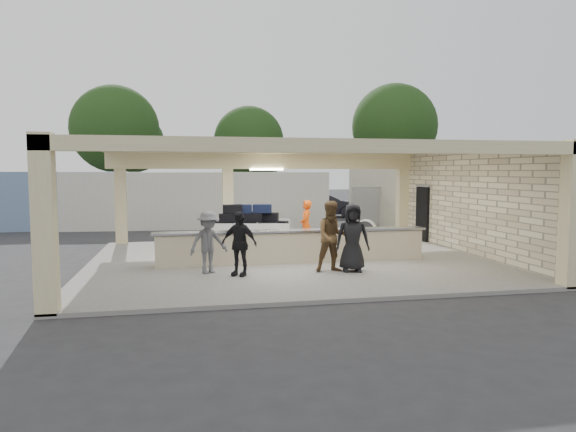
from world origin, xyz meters
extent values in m
plane|color=#29292B|center=(0.00, 0.00, 0.00)|extent=(120.00, 120.00, 0.00)
cube|color=slate|center=(0.00, 0.00, 0.05)|extent=(12.00, 10.00, 0.10)
cube|color=beige|center=(0.00, 0.00, 3.50)|extent=(12.00, 10.00, 0.02)
cube|color=beige|center=(6.00, 0.00, 1.75)|extent=(0.02, 10.00, 3.50)
cube|color=black|center=(5.94, 3.20, 1.15)|extent=(0.10, 0.95, 2.10)
cube|color=beige|center=(0.00, 4.75, 3.20)|extent=(12.00, 0.50, 0.60)
cube|color=beige|center=(0.00, -4.85, 3.35)|extent=(12.00, 0.30, 0.30)
cube|color=beige|center=(-5.50, 4.75, 1.80)|extent=(0.40, 0.40, 3.50)
cube|color=beige|center=(-1.50, 4.75, 1.80)|extent=(0.40, 0.40, 3.50)
cube|color=beige|center=(5.80, 4.80, 1.80)|extent=(0.40, 0.40, 3.50)
cube|color=beige|center=(-5.80, -4.80, 1.80)|extent=(0.40, 0.40, 3.50)
cube|color=beige|center=(5.80, -4.80, 1.80)|extent=(0.40, 0.40, 3.50)
cube|color=white|center=(0.00, 4.50, 2.88)|extent=(1.30, 0.12, 0.06)
cube|color=#FFEABF|center=(3.80, 1.50, 3.47)|extent=(0.55, 0.55, 0.04)
cube|color=#FFEABF|center=(3.80, -0.50, 3.47)|extent=(0.55, 0.55, 0.04)
cube|color=#FFEABF|center=(3.80, -2.50, 3.47)|extent=(0.55, 0.55, 0.04)
cube|color=#C1B190|center=(0.00, -0.50, 0.55)|extent=(8.00, 0.50, 0.90)
cube|color=#B7B7BC|center=(0.00, -0.50, 1.05)|extent=(8.20, 0.58, 0.06)
cube|color=silver|center=(-1.04, 1.78, 0.76)|extent=(3.01, 2.16, 0.13)
cylinder|color=black|center=(-2.23, 1.42, 0.32)|extent=(0.22, 0.45, 0.44)
cylinder|color=black|center=(-1.99, 2.59, 0.32)|extent=(0.22, 0.45, 0.44)
cylinder|color=black|center=(-0.09, 0.97, 0.32)|extent=(0.22, 0.45, 0.44)
cylinder|color=black|center=(0.15, 2.15, 0.32)|extent=(0.22, 0.45, 0.44)
cube|color=silver|center=(-0.87, 2.59, 0.97)|extent=(2.69, 0.61, 0.33)
cube|color=silver|center=(-1.21, 0.98, 0.97)|extent=(2.69, 0.61, 0.33)
cube|color=black|center=(-1.96, 1.64, 0.96)|extent=(0.70, 0.53, 0.28)
cube|color=black|center=(-1.21, 1.48, 0.96)|extent=(0.70, 0.53, 0.28)
cube|color=black|center=(-0.46, 1.33, 0.96)|extent=(0.70, 0.53, 0.28)
cube|color=black|center=(-1.83, 2.28, 0.96)|extent=(0.70, 0.53, 0.28)
cube|color=black|center=(-1.08, 2.13, 0.96)|extent=(0.70, 0.53, 0.28)
cube|color=black|center=(-0.33, 1.97, 0.96)|extent=(0.70, 0.53, 0.28)
cube|color=black|center=(-1.73, 1.70, 1.26)|extent=(0.70, 0.53, 0.28)
cube|color=black|center=(-0.93, 1.76, 1.26)|extent=(0.70, 0.53, 0.28)
cube|color=black|center=(-0.35, 1.86, 1.26)|extent=(0.70, 0.53, 0.28)
cube|color=black|center=(-1.40, 2.19, 1.26)|extent=(0.70, 0.53, 0.28)
cube|color=black|center=(-1.25, 1.83, 1.55)|extent=(0.70, 0.53, 0.28)
cube|color=black|center=(-0.59, 1.80, 1.55)|extent=(0.70, 0.53, 0.28)
cube|color=#590F0C|center=(-2.09, 1.55, 0.96)|extent=(0.70, 0.53, 0.28)
cube|color=black|center=(-0.01, 1.91, 0.96)|extent=(0.70, 0.53, 0.28)
cube|color=black|center=(-0.95, 2.21, 1.26)|extent=(0.70, 0.53, 0.28)
cube|color=black|center=(-1.60, 1.79, 1.55)|extent=(0.70, 0.53, 0.28)
cylinder|color=silver|center=(3.45, 2.74, 0.61)|extent=(0.84, 0.69, 0.83)
cylinder|color=black|center=(3.45, 2.74, 0.61)|extent=(0.78, 0.67, 0.74)
cube|color=silver|center=(3.17, 2.74, 0.24)|extent=(0.06, 0.46, 0.28)
cube|color=silver|center=(3.72, 2.74, 0.24)|extent=(0.06, 0.46, 0.28)
imported|color=#E84C0C|center=(0.93, 1.79, 0.96)|extent=(0.48, 0.69, 1.71)
imported|color=brown|center=(0.74, -2.09, 1.06)|extent=(0.95, 0.44, 1.92)
imported|color=black|center=(-1.79, -2.11, 0.94)|extent=(1.03, 0.83, 1.68)
imported|color=#525357|center=(-2.56, -1.64, 0.93)|extent=(1.14, 0.78, 1.67)
imported|color=black|center=(1.28, -2.15, 1.03)|extent=(0.96, 0.53, 1.85)
imported|color=silver|center=(9.72, 13.42, 0.79)|extent=(5.93, 3.73, 1.57)
imported|color=silver|center=(11.81, 12.85, 0.64)|extent=(4.31, 2.85, 1.27)
imported|color=black|center=(5.35, 15.16, 0.72)|extent=(4.58, 2.54, 1.45)
cube|color=silver|center=(-2.44, 10.72, 1.38)|extent=(12.89, 3.44, 2.76)
cube|color=#6880A6|center=(-11.74, 11.53, 1.39)|extent=(10.80, 2.98, 2.79)
cylinder|color=gray|center=(5.00, 9.00, 1.00)|extent=(0.06, 0.06, 2.00)
cylinder|color=gray|center=(7.00, 9.00, 1.00)|extent=(0.06, 0.06, 2.00)
cylinder|color=gray|center=(9.00, 9.00, 1.00)|extent=(0.06, 0.06, 2.00)
cylinder|color=gray|center=(11.00, 9.00, 1.00)|extent=(0.06, 0.06, 2.00)
cylinder|color=gray|center=(13.00, 9.00, 1.00)|extent=(0.06, 0.06, 2.00)
cylinder|color=gray|center=(15.00, 9.00, 1.00)|extent=(0.06, 0.06, 2.00)
cylinder|color=gray|center=(17.00, 9.00, 1.00)|extent=(0.06, 0.06, 2.00)
cube|color=gray|center=(11.00, 9.00, 1.00)|extent=(12.00, 0.02, 2.00)
cylinder|color=gray|center=(11.00, 9.00, 2.00)|extent=(12.00, 0.05, 0.05)
cylinder|color=#382619|center=(-8.00, 24.00, 2.25)|extent=(0.70, 0.70, 4.50)
sphere|color=black|center=(-8.00, 24.00, 5.85)|extent=(6.30, 6.30, 6.30)
sphere|color=black|center=(-6.80, 24.60, 4.95)|extent=(4.50, 4.50, 4.50)
cylinder|color=#382619|center=(2.00, 26.00, 2.00)|extent=(0.70, 0.70, 4.00)
sphere|color=black|center=(2.00, 26.00, 5.20)|extent=(5.60, 5.60, 5.60)
sphere|color=black|center=(3.20, 26.60, 4.40)|extent=(4.00, 4.00, 4.00)
cylinder|color=#382619|center=(14.00, 25.00, 2.50)|extent=(0.70, 0.70, 5.00)
sphere|color=black|center=(14.00, 25.00, 6.50)|extent=(7.00, 7.00, 7.00)
sphere|color=black|center=(15.20, 25.60, 5.50)|extent=(5.00, 5.00, 5.00)
cube|color=#BBB595|center=(9.50, 10.00, 1.60)|extent=(6.00, 8.00, 3.20)
camera|label=1|loc=(-3.17, -15.29, 2.82)|focal=32.00mm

